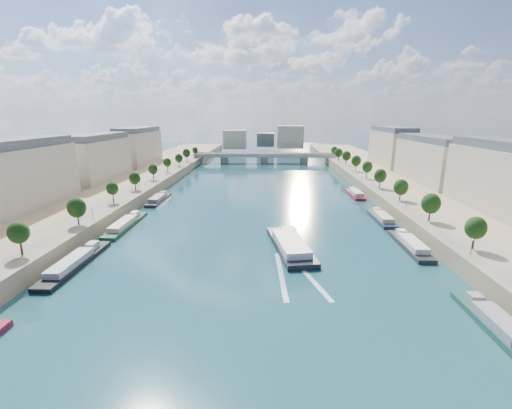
{
  "coord_description": "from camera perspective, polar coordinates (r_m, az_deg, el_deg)",
  "views": [
    {
      "loc": [
        4.01,
        -33.13,
        37.71
      ],
      "look_at": [
        -0.76,
        91.08,
        5.0
      ],
      "focal_mm": 24.0,
      "sensor_mm": 36.0,
      "label": 1
    }
  ],
  "objects": [
    {
      "name": "ground",
      "position": [
        138.43,
        0.46,
        -1.07
      ],
      "size": [
        700.0,
        700.0,
        0.0
      ],
      "primitive_type": "plane",
      "color": "#0C2435",
      "rests_on": "ground"
    },
    {
      "name": "quay_right",
      "position": [
        153.58,
        28.4,
        -0.32
      ],
      "size": [
        44.0,
        520.0,
        5.0
      ],
      "primitive_type": "cube",
      "color": "#9E8460",
      "rests_on": "ground"
    },
    {
      "name": "buildings_right",
      "position": [
        167.55,
        31.23,
        5.33
      ],
      "size": [
        16.0,
        226.0,
        23.2
      ],
      "color": "beige",
      "rests_on": "ground"
    },
    {
      "name": "bridge",
      "position": [
        275.93,
        1.37,
        7.95
      ],
      "size": [
        112.0,
        12.0,
        8.15
      ],
      "color": "#C1B79E",
      "rests_on": "ground"
    },
    {
      "name": "moored_barges_left",
      "position": [
        100.76,
        -27.76,
        -8.52
      ],
      "size": [
        5.0,
        161.94,
        3.6
      ],
      "color": "#181E36",
      "rests_on": "ground"
    },
    {
      "name": "trees_right",
      "position": [
        154.36,
        21.49,
        3.55
      ],
      "size": [
        4.8,
        268.8,
        8.26
      ],
      "color": "#382B1E",
      "rests_on": "ground"
    },
    {
      "name": "quay_left",
      "position": [
        157.29,
        -26.77,
        0.2
      ],
      "size": [
        44.0,
        520.0,
        5.0
      ],
      "primitive_type": "cube",
      "color": "#9E8460",
      "rests_on": "ground"
    },
    {
      "name": "lamps_right",
      "position": [
        149.42,
        21.1,
        2.19
      ],
      "size": [
        0.36,
        200.36,
        4.28
      ],
      "color": "black",
      "rests_on": "ground"
    },
    {
      "name": "pave_left",
      "position": [
        150.04,
        -21.86,
        1.09
      ],
      "size": [
        14.0,
        520.0,
        0.1
      ],
      "primitive_type": "cube",
      "color": "gray",
      "rests_on": "quay_left"
    },
    {
      "name": "wake",
      "position": [
        85.44,
        6.38,
        -11.53
      ],
      "size": [
        12.17,
        26.03,
        0.04
      ],
      "color": "silver",
      "rests_on": "ground"
    },
    {
      "name": "tour_barge",
      "position": [
        100.08,
        5.74,
        -6.75
      ],
      "size": [
        13.79,
        31.07,
        4.07
      ],
      "rotation": [
        0.0,
        0.0,
        0.18
      ],
      "color": "black",
      "rests_on": "ground"
    },
    {
      "name": "trees_left",
      "position": [
        149.95,
        -21.05,
        3.29
      ],
      "size": [
        4.8,
        268.8,
        8.26
      ],
      "color": "#382B1E",
      "rests_on": "ground"
    },
    {
      "name": "pave_right",
      "position": [
        146.96,
        23.27,
        0.68
      ],
      "size": [
        14.0,
        520.0,
        0.1
      ],
      "primitive_type": "cube",
      "color": "gray",
      "rests_on": "quay_right"
    },
    {
      "name": "buildings_left",
      "position": [
        171.57,
        -29.23,
        5.76
      ],
      "size": [
        16.0,
        226.0,
        23.2
      ],
      "color": "beige",
      "rests_on": "ground"
    },
    {
      "name": "moored_barges_right",
      "position": [
        121.44,
        22.12,
        -4.06
      ],
      "size": [
        5.0,
        125.42,
        3.6
      ],
      "color": "#1C483A",
      "rests_on": "ground"
    },
    {
      "name": "skyline",
      "position": [
        353.41,
        2.1,
        10.99
      ],
      "size": [
        79.0,
        42.0,
        22.0
      ],
      "color": "beige",
      "rests_on": "ground"
    },
    {
      "name": "lamps_left",
      "position": [
        138.75,
        -21.9,
        1.21
      ],
      "size": [
        0.36,
        200.36,
        4.28
      ],
      "color": "black",
      "rests_on": "ground"
    }
  ]
}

